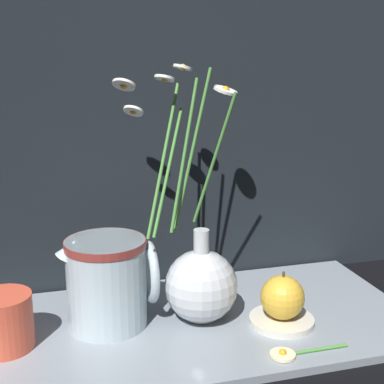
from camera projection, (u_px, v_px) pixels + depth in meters
The scene contains 8 objects.
ground_plane at pixel (188, 328), 0.84m from camera, with size 6.00×6.00×0.00m, color black.
shelf at pixel (188, 325), 0.84m from camera, with size 0.72×0.34×0.01m.
vase_with_flowers at pixel (201, 281), 0.82m from camera, with size 0.20×0.15×0.39m.
yellow_mug at pixel (2, 322), 0.75m from camera, with size 0.09×0.08×0.08m.
ceramic_pitcher at pixel (109, 279), 0.81m from camera, with size 0.15×0.12×0.15m.
saucer_plate at pixel (281, 320), 0.83m from camera, with size 0.10×0.10×0.01m.
orange_fruit at pixel (282, 297), 0.82m from camera, with size 0.07×0.07×0.08m.
loose_daisy at pixel (292, 353), 0.74m from camera, with size 0.12×0.04×0.01m.
Camera 1 is at (-0.20, -0.74, 0.41)m, focal length 50.00 mm.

